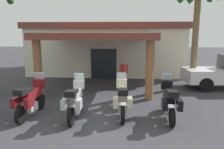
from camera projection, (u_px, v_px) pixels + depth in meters
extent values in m
plane|color=#38383D|center=(87.00, 115.00, 8.89)|extent=(80.00, 80.00, 0.00)
cube|color=silver|center=(108.00, 50.00, 18.88)|extent=(11.75, 6.93, 3.50)
cube|color=#1E2328|center=(104.00, 64.00, 15.66)|extent=(1.80, 0.13, 2.10)
cube|color=brown|center=(98.00, 36.00, 12.76)|extent=(6.44, 5.35, 0.35)
cylinder|color=brown|center=(38.00, 69.00, 11.10)|extent=(0.41, 0.41, 2.89)
cylinder|color=brown|center=(150.00, 71.00, 10.69)|extent=(0.41, 0.41, 2.89)
cube|color=brown|center=(108.00, 26.00, 18.51)|extent=(12.16, 7.34, 0.44)
cylinder|color=black|center=(40.00, 102.00, 9.51)|extent=(0.19, 0.67, 0.66)
cylinder|color=black|center=(21.00, 115.00, 8.00)|extent=(0.19, 0.67, 0.66)
cube|color=silver|center=(31.00, 107.00, 8.72)|extent=(0.36, 0.58, 0.32)
cube|color=maroon|center=(32.00, 94.00, 8.77)|extent=(0.39, 1.17, 0.34)
cube|color=black|center=(27.00, 91.00, 8.39)|extent=(0.32, 0.62, 0.10)
cube|color=maroon|center=(39.00, 83.00, 9.33)|extent=(0.46, 0.27, 0.36)
cube|color=#B2BCC6|center=(39.00, 76.00, 9.36)|extent=(0.41, 0.15, 0.36)
cube|color=maroon|center=(16.00, 102.00, 8.10)|extent=(0.21, 0.45, 0.36)
cube|color=maroon|center=(29.00, 103.00, 8.03)|extent=(0.21, 0.45, 0.36)
cube|color=black|center=(20.00, 92.00, 7.89)|extent=(0.38, 0.35, 0.22)
cylinder|color=black|center=(80.00, 103.00, 9.34)|extent=(0.14, 0.66, 0.66)
cylinder|color=black|center=(71.00, 117.00, 7.82)|extent=(0.14, 0.66, 0.66)
cube|color=silver|center=(76.00, 109.00, 8.55)|extent=(0.32, 0.56, 0.32)
cube|color=#B2B2B7|center=(76.00, 95.00, 8.60)|extent=(0.30, 1.15, 0.34)
cube|color=black|center=(74.00, 92.00, 8.21)|extent=(0.28, 0.60, 0.10)
cube|color=#B2B2B7|center=(79.00, 84.00, 9.17)|extent=(0.44, 0.24, 0.36)
cube|color=#B2BCC6|center=(79.00, 77.00, 9.19)|extent=(0.40, 0.12, 0.36)
cube|color=#B2B2B7|center=(64.00, 104.00, 7.90)|extent=(0.18, 0.44, 0.36)
cube|color=#B2B2B7|center=(79.00, 104.00, 7.87)|extent=(0.18, 0.44, 0.36)
cube|color=black|center=(70.00, 94.00, 7.71)|extent=(0.36, 0.32, 0.22)
cylinder|color=black|center=(121.00, 102.00, 9.53)|extent=(0.17, 0.67, 0.66)
cylinder|color=black|center=(123.00, 115.00, 8.01)|extent=(0.17, 0.67, 0.66)
cube|color=silver|center=(122.00, 107.00, 8.74)|extent=(0.35, 0.57, 0.32)
cube|color=beige|center=(122.00, 93.00, 8.79)|extent=(0.35, 1.16, 0.34)
cube|color=black|center=(122.00, 90.00, 8.40)|extent=(0.31, 0.61, 0.10)
cube|color=beige|center=(122.00, 83.00, 9.36)|extent=(0.45, 0.26, 0.36)
cube|color=#B2BCC6|center=(122.00, 76.00, 9.38)|extent=(0.41, 0.14, 0.36)
cube|color=beige|center=(116.00, 102.00, 8.08)|extent=(0.20, 0.45, 0.36)
cube|color=beige|center=(130.00, 102.00, 8.07)|extent=(0.20, 0.45, 0.36)
cube|color=black|center=(123.00, 92.00, 7.90)|extent=(0.37, 0.34, 0.22)
cylinder|color=black|center=(166.00, 104.00, 9.27)|extent=(0.16, 0.66, 0.66)
cylinder|color=black|center=(172.00, 118.00, 7.76)|extent=(0.16, 0.66, 0.66)
cube|color=silver|center=(169.00, 109.00, 8.48)|extent=(0.34, 0.57, 0.32)
cube|color=black|center=(169.00, 95.00, 8.53)|extent=(0.34, 1.16, 0.34)
cube|color=black|center=(171.00, 92.00, 8.15)|extent=(0.30, 0.61, 0.10)
cube|color=black|center=(167.00, 85.00, 9.10)|extent=(0.45, 0.25, 0.36)
cube|color=#B2BCC6|center=(167.00, 78.00, 9.12)|extent=(0.40, 0.13, 0.36)
cube|color=black|center=(164.00, 104.00, 7.85)|extent=(0.19, 0.45, 0.36)
cube|color=black|center=(179.00, 105.00, 7.80)|extent=(0.19, 0.45, 0.36)
cube|color=black|center=(173.00, 94.00, 7.65)|extent=(0.37, 0.33, 0.22)
cylinder|color=#3F334C|center=(125.00, 80.00, 13.32)|extent=(0.14, 0.14, 0.81)
cylinder|color=#3F334C|center=(122.00, 81.00, 13.30)|extent=(0.14, 0.14, 0.81)
cylinder|color=#B23333|center=(124.00, 69.00, 13.18)|extent=(0.32, 0.32, 0.57)
cylinder|color=#B23333|center=(127.00, 69.00, 13.20)|extent=(0.09, 0.09, 0.54)
cylinder|color=#B23333|center=(120.00, 69.00, 13.15)|extent=(0.09, 0.09, 0.54)
sphere|color=tan|center=(124.00, 62.00, 13.10)|extent=(0.22, 0.22, 0.22)
cylinder|color=black|center=(195.00, 78.00, 13.92)|extent=(0.81, 0.29, 0.80)
cylinder|color=black|center=(206.00, 85.00, 12.25)|extent=(0.81, 0.29, 0.80)
cylinder|color=brown|center=(195.00, 43.00, 13.17)|extent=(0.37, 0.37, 5.29)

